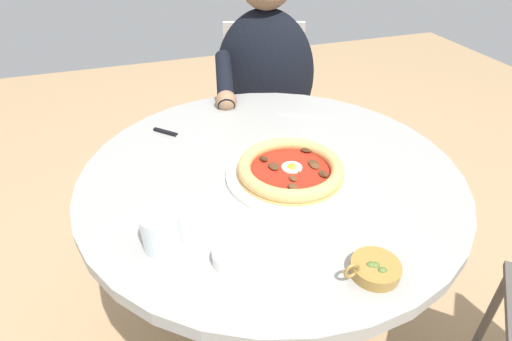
{
  "coord_description": "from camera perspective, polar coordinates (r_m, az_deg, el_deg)",
  "views": [
    {
      "loc": [
        -0.31,
        -0.81,
        1.32
      ],
      "look_at": [
        -0.04,
        0.01,
        0.73
      ],
      "focal_mm": 29.05,
      "sensor_mm": 36.0,
      "label": 1
    }
  ],
  "objects": [
    {
      "name": "dining_table",
      "position": [
        1.14,
        1.91,
        -5.91
      ],
      "size": [
        0.96,
        0.96,
        0.73
      ],
      "color": "#999993",
      "rests_on": "ground"
    },
    {
      "name": "ramekin_capers",
      "position": [
        0.8,
        -3.52,
        -11.72
      ],
      "size": [
        0.07,
        0.07,
        0.03
      ],
      "color": "white",
      "rests_on": "dining_table"
    },
    {
      "name": "steak_knife",
      "position": [
        1.23,
        -11.19,
        4.86
      ],
      "size": [
        0.15,
        0.15,
        0.01
      ],
      "color": "silver",
      "rests_on": "dining_table"
    },
    {
      "name": "pizza_on_plate",
      "position": [
        1.02,
        4.77,
        0.05
      ],
      "size": [
        0.32,
        0.32,
        0.04
      ],
      "color": "white",
      "rests_on": "dining_table"
    },
    {
      "name": "diner_person",
      "position": [
        1.75,
        1.11,
        6.84
      ],
      "size": [
        0.47,
        0.48,
        1.15
      ],
      "color": "#282833",
      "rests_on": "ground"
    },
    {
      "name": "fork_utensil",
      "position": [
        1.32,
        6.97,
        7.44
      ],
      "size": [
        0.16,
        0.09,
        0.0
      ],
      "color": "#BCBCC1",
      "rests_on": "dining_table"
    },
    {
      "name": "olive_pan",
      "position": [
        0.81,
        16.02,
        -12.86
      ],
      "size": [
        0.12,
        0.09,
        0.05
      ],
      "color": "olive",
      "rests_on": "dining_table"
    },
    {
      "name": "cafe_chair_diner",
      "position": [
        1.87,
        1.08,
        8.89
      ],
      "size": [
        0.49,
        0.49,
        0.86
      ],
      "color": "beige",
      "rests_on": "ground"
    },
    {
      "name": "water_glass",
      "position": [
        0.84,
        -12.87,
        -8.35
      ],
      "size": [
        0.08,
        0.08,
        0.08
      ],
      "color": "silver",
      "rests_on": "dining_table"
    }
  ]
}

